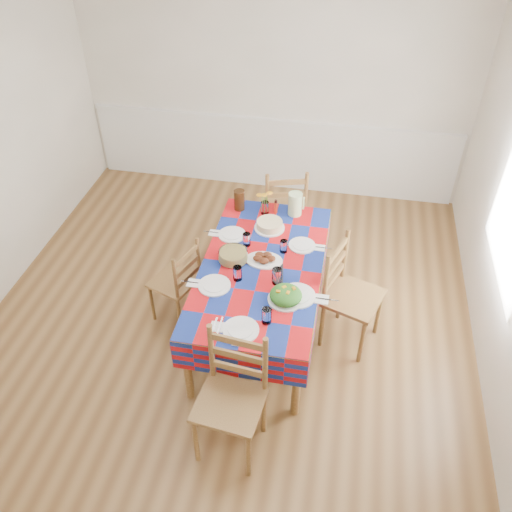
# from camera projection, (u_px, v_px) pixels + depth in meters

# --- Properties ---
(room) EXTENTS (4.58, 5.08, 2.78)m
(room) POSITION_uv_depth(u_px,v_px,m) (221.00, 206.00, 4.20)
(room) COLOR brown
(room) RESTS_ON ground
(wainscot) EXTENTS (4.41, 0.06, 0.92)m
(wainscot) POSITION_uv_depth(u_px,v_px,m) (272.00, 152.00, 6.63)
(wainscot) COLOR white
(wainscot) RESTS_ON room
(dining_table) EXTENTS (1.03, 1.91, 0.74)m
(dining_table) POSITION_uv_depth(u_px,v_px,m) (262.00, 273.00, 4.64)
(dining_table) COLOR brown
(dining_table) RESTS_ON room
(setting_near_head) EXTENTS (0.45, 0.30, 0.13)m
(setting_near_head) POSITION_uv_depth(u_px,v_px,m) (249.00, 324.00, 4.03)
(setting_near_head) COLOR white
(setting_near_head) RESTS_ON dining_table
(setting_left_near) EXTENTS (0.49, 0.29, 0.13)m
(setting_left_near) POSITION_uv_depth(u_px,v_px,m) (222.00, 281.00, 4.40)
(setting_left_near) COLOR white
(setting_left_near) RESTS_ON dining_table
(setting_left_far) EXTENTS (0.46, 0.27, 0.12)m
(setting_left_far) POSITION_uv_depth(u_px,v_px,m) (237.00, 236.00, 4.86)
(setting_left_far) COLOR white
(setting_left_far) RESTS_ON dining_table
(setting_right_near) EXTENTS (0.55, 0.32, 0.14)m
(setting_right_near) POSITION_uv_depth(u_px,v_px,m) (291.00, 288.00, 4.32)
(setting_right_near) COLOR white
(setting_right_near) RESTS_ON dining_table
(setting_right_far) EXTENTS (0.45, 0.26, 0.12)m
(setting_right_far) POSITION_uv_depth(u_px,v_px,m) (296.00, 246.00, 4.76)
(setting_right_far) COLOR white
(setting_right_far) RESTS_ON dining_table
(meat_platter) EXTENTS (0.32, 0.23, 0.06)m
(meat_platter) POSITION_uv_depth(u_px,v_px,m) (264.00, 259.00, 4.62)
(meat_platter) COLOR white
(meat_platter) RESTS_ON dining_table
(salad_platter) EXTENTS (0.29, 0.29, 0.12)m
(salad_platter) POSITION_uv_depth(u_px,v_px,m) (286.00, 296.00, 4.24)
(salad_platter) COLOR white
(salad_platter) RESTS_ON dining_table
(pasta_bowl) EXTENTS (0.25, 0.25, 0.09)m
(pasta_bowl) POSITION_uv_depth(u_px,v_px,m) (233.00, 256.00, 4.62)
(pasta_bowl) COLOR white
(pasta_bowl) RESTS_ON dining_table
(cake) EXTENTS (0.28, 0.28, 0.08)m
(cake) POSITION_uv_depth(u_px,v_px,m) (270.00, 225.00, 4.97)
(cake) COLOR white
(cake) RESTS_ON dining_table
(serving_utensils) EXTENTS (0.14, 0.31, 0.01)m
(serving_utensils) POSITION_uv_depth(u_px,v_px,m) (279.00, 276.00, 4.48)
(serving_utensils) COLOR black
(serving_utensils) RESTS_ON dining_table
(flower_vase) EXTENTS (0.15, 0.12, 0.24)m
(flower_vase) POSITION_uv_depth(u_px,v_px,m) (265.00, 204.00, 5.12)
(flower_vase) COLOR white
(flower_vase) RESTS_ON dining_table
(hot_sauce) EXTENTS (0.03, 0.03, 0.14)m
(hot_sauce) POSITION_uv_depth(u_px,v_px,m) (276.00, 206.00, 5.14)
(hot_sauce) COLOR red
(hot_sauce) RESTS_ON dining_table
(green_pitcher) EXTENTS (0.13, 0.13, 0.23)m
(green_pitcher) POSITION_uv_depth(u_px,v_px,m) (295.00, 204.00, 5.10)
(green_pitcher) COLOR #C1E29F
(green_pitcher) RESTS_ON dining_table
(tea_pitcher) EXTENTS (0.10, 0.10, 0.20)m
(tea_pitcher) POSITION_uv_depth(u_px,v_px,m) (239.00, 200.00, 5.17)
(tea_pitcher) COLOR black
(tea_pitcher) RESTS_ON dining_table
(name_card) EXTENTS (0.07, 0.02, 0.02)m
(name_card) POSITION_uv_depth(u_px,v_px,m) (236.00, 344.00, 3.91)
(name_card) COLOR white
(name_card) RESTS_ON dining_table
(chair_near) EXTENTS (0.51, 0.49, 1.05)m
(chair_near) POSITION_uv_depth(u_px,v_px,m) (232.00, 398.00, 3.83)
(chair_near) COLOR brown
(chair_near) RESTS_ON room
(chair_far) EXTENTS (0.56, 0.54, 1.02)m
(chair_far) POSITION_uv_depth(u_px,v_px,m) (284.00, 210.00, 5.64)
(chair_far) COLOR brown
(chair_far) RESTS_ON room
(chair_left) EXTENTS (0.48, 0.49, 0.88)m
(chair_left) POSITION_uv_depth(u_px,v_px,m) (178.00, 282.00, 4.89)
(chair_left) COLOR brown
(chair_left) RESTS_ON room
(chair_right) EXTENTS (0.57, 0.58, 1.04)m
(chair_right) POSITION_uv_depth(u_px,v_px,m) (349.00, 296.00, 4.64)
(chair_right) COLOR brown
(chair_right) RESTS_ON room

